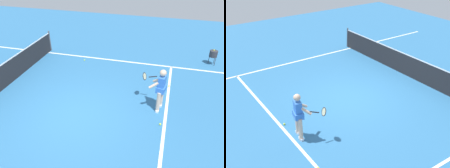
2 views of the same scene
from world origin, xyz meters
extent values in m
plane|color=teal|center=(0.00, 0.00, 0.00)|extent=(25.58, 25.58, 0.00)
cube|color=white|center=(0.00, -3.02, 0.00)|extent=(8.94, 0.10, 0.01)
cube|color=white|center=(4.47, 0.00, 0.00)|extent=(0.10, 17.68, 0.01)
cylinder|color=#4C4C51|center=(4.77, 3.38, 0.54)|extent=(0.08, 0.08, 1.08)
cylinder|color=beige|center=(0.90, -2.72, 0.39)|extent=(0.13, 0.13, 0.78)
cylinder|color=beige|center=(1.26, -2.79, 0.39)|extent=(0.13, 0.13, 0.78)
cube|color=white|center=(0.90, -2.72, 0.04)|extent=(0.20, 0.10, 0.08)
cube|color=white|center=(1.26, -2.79, 0.04)|extent=(0.20, 0.10, 0.08)
cube|color=#3875D6|center=(1.08, -2.75, 1.04)|extent=(0.35, 0.26, 0.52)
cube|color=#3875D6|center=(1.08, -2.75, 0.84)|extent=(0.45, 0.35, 0.20)
sphere|color=beige|center=(1.08, -2.75, 1.44)|extent=(0.22, 0.22, 0.22)
cylinder|color=beige|center=(0.96, -2.58, 1.06)|extent=(0.20, 0.49, 0.37)
cylinder|color=beige|center=(1.26, -2.64, 1.06)|extent=(0.36, 0.44, 0.37)
cylinder|color=black|center=(1.50, -2.41, 1.02)|extent=(0.09, 0.30, 0.14)
torus|color=black|center=(1.56, -2.12, 0.96)|extent=(0.30, 0.17, 0.28)
cylinder|color=beige|center=(1.56, -2.12, 0.96)|extent=(0.25, 0.14, 0.23)
sphere|color=#D1E533|center=(2.67, -3.02, 0.03)|extent=(0.07, 0.07, 0.07)
sphere|color=#D1E533|center=(0.22, -2.88, 0.03)|extent=(0.07, 0.07, 0.07)
sphere|color=#D1E533|center=(4.05, 1.17, 0.03)|extent=(0.07, 0.07, 0.07)
cylinder|color=#333338|center=(5.26, -4.85, 0.55)|extent=(0.36, 0.36, 0.30)
cylinder|color=#333338|center=(5.39, -4.73, 0.20)|extent=(0.02, 0.02, 0.40)
cylinder|color=#333338|center=(5.14, -4.98, 0.20)|extent=(0.02, 0.02, 0.40)
cylinder|color=#333338|center=(5.39, -4.98, 0.20)|extent=(0.02, 0.02, 0.40)
sphere|color=#D1E533|center=(5.31, -4.85, 0.71)|extent=(0.07, 0.07, 0.07)
camera|label=1|loc=(-5.74, -2.88, 5.09)|focal=37.58mm
camera|label=2|loc=(8.13, -6.08, 5.87)|focal=47.76mm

